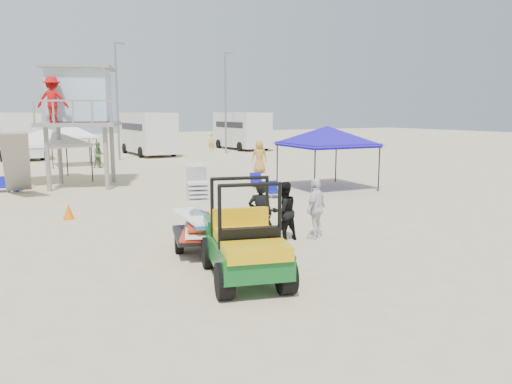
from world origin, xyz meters
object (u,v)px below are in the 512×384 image
lifeguard_tower (76,99)px  utility_cart (245,235)px  surf_trailer (199,221)px  man_left (260,214)px  canopy_blue (327,129)px

lifeguard_tower → utility_cart: bearing=-88.0°
surf_trailer → man_left: bearing=-11.2°
lifeguard_tower → man_left: bearing=-81.0°
man_left → lifeguard_tower: size_ratio=0.32×
lifeguard_tower → canopy_blue: bearing=-32.8°
canopy_blue → utility_cart: bearing=-134.6°
surf_trailer → lifeguard_tower: (-0.51, 12.54, 3.10)m
utility_cart → lifeguard_tower: lifeguard_tower is taller
surf_trailer → man_left: (1.52, -0.30, 0.06)m
man_left → canopy_blue: (7.25, 6.86, 1.76)m
man_left → lifeguard_tower: (-2.03, 12.84, 3.04)m
man_left → surf_trailer: bearing=18.0°
surf_trailer → man_left: size_ratio=1.41×
surf_trailer → lifeguard_tower: size_ratio=0.45×
man_left → utility_cart: bearing=82.5°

